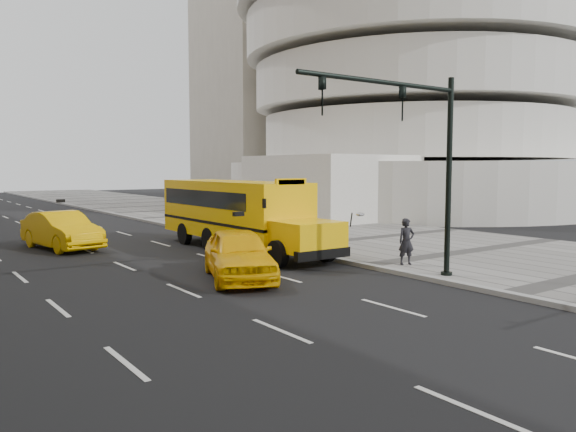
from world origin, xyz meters
TOP-DOWN VIEW (x-y plane):
  - ground at (0.00, 0.00)m, footprint 140.00×140.00m
  - sidewalk_museum at (12.00, 0.00)m, footprint 12.00×140.00m
  - curb_museum at (6.00, 0.00)m, footprint 0.30×140.00m
  - guggenheim at (29.37, 18.51)m, footprint 33.20×42.20m
  - school_bus at (4.50, 1.35)m, footprint 2.96×11.56m
  - taxi_near at (1.21, -4.47)m, footprint 3.58×5.18m
  - taxi_far at (-1.71, 5.92)m, footprint 2.60×5.24m
  - pedestrian at (7.01, -6.33)m, footprint 0.70×0.58m
  - traffic_signal at (5.19, -8.43)m, footprint 6.18×0.36m

SIDE VIEW (x-z plane):
  - ground at x=0.00m, z-range 0.00..0.00m
  - sidewalk_museum at x=12.00m, z-range 0.00..0.15m
  - curb_museum at x=6.00m, z-range 0.00..0.15m
  - taxi_near at x=1.21m, z-range 0.00..1.64m
  - taxi_far at x=-1.71m, z-range 0.00..1.65m
  - pedestrian at x=7.01m, z-range 0.15..1.80m
  - school_bus at x=4.50m, z-range 0.17..3.36m
  - traffic_signal at x=5.19m, z-range 0.89..7.29m
  - guggenheim at x=29.37m, z-range -3.92..31.08m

